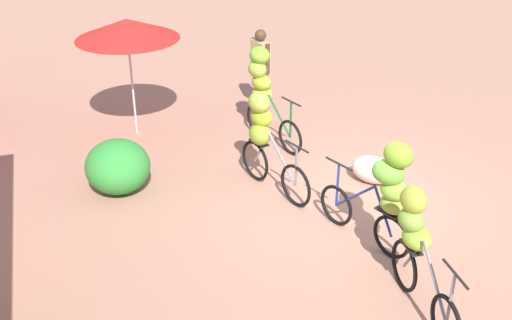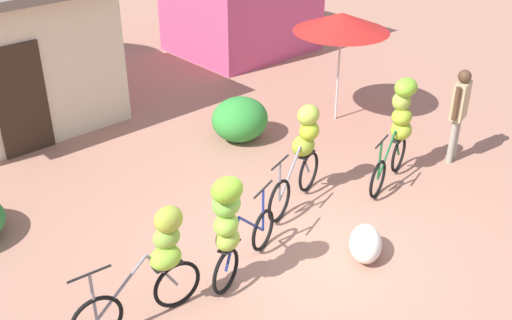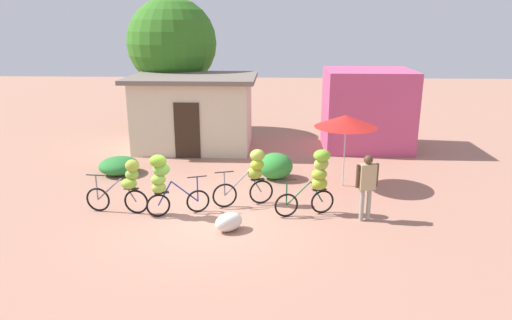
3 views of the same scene
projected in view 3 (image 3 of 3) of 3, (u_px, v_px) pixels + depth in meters
The scene contains 13 objects.
ground_plane at pixel (208, 221), 11.67m from camera, with size 60.00×60.00×0.00m, color #A6745F.
building_low at pixel (194, 112), 17.98m from camera, with size 4.72×3.45×2.77m.
shop_pink at pixel (367, 109), 17.98m from camera, with size 3.20×2.80×2.98m, color #C84A78.
tree_behind_building at pixel (172, 43), 19.68m from camera, with size 3.72×3.72×5.70m.
hedge_bush_front_left at pixel (119, 166), 15.14m from camera, with size 1.25×1.29×0.55m, color #2B7932.
hedge_bush_front_right at pixel (275, 166), 14.65m from camera, with size 1.08×1.00×0.82m, color #308C35.
market_umbrella at pixel (346, 121), 13.55m from camera, with size 1.82×1.82×2.15m.
bicycle_leftmost at pixel (126, 183), 11.91m from camera, with size 1.67×0.39×1.44m.
bicycle_near_pile at pixel (164, 179), 11.68m from camera, with size 1.53×0.69×1.63m.
bicycle_center_loaded at pixel (252, 173), 12.45m from camera, with size 1.60×0.60×1.53m.
bicycle_by_shop at pixel (317, 177), 11.81m from camera, with size 1.53×0.63×1.69m.
produce_sack at pixel (229, 222), 11.06m from camera, with size 0.70×0.44×0.44m, color silver.
person_vendor at pixel (367, 181), 11.40m from camera, with size 0.56×0.30×1.68m.
Camera 3 is at (1.69, -10.69, 4.78)m, focal length 33.10 mm.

